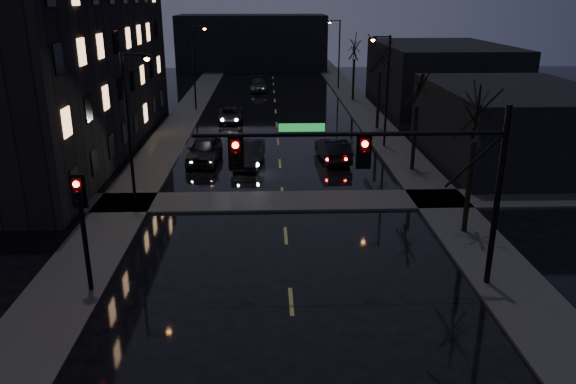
{
  "coord_description": "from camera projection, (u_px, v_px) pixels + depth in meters",
  "views": [
    {
      "loc": [
        -0.77,
        -10.0,
        10.52
      ],
      "look_at": [
        -0.0,
        10.99,
        3.2
      ],
      "focal_mm": 35.0,
      "sensor_mm": 36.0,
      "label": 1
    }
  ],
  "objects": [
    {
      "name": "oncoming_car_a",
      "position": [
        204.0,
        150.0,
        37.51
      ],
      "size": [
        2.29,
        5.13,
        1.71
      ],
      "primitive_type": "imported",
      "rotation": [
        0.0,
        0.0,
        -0.05
      ],
      "color": "black",
      "rests_on": "ground"
    },
    {
      "name": "signal_mast",
      "position": [
        398.0,
        165.0,
        19.95
      ],
      "size": [
        11.11,
        0.41,
        7.0
      ],
      "color": "black",
      "rests_on": "ground"
    },
    {
      "name": "far_block",
      "position": [
        252.0,
        42.0,
        85.11
      ],
      "size": [
        22.0,
        10.0,
        8.0
      ],
      "primitive_type": "cube",
      "color": "black",
      "rests_on": "ground"
    },
    {
      "name": "streetlight_r_mid",
      "position": [
        385.0,
        82.0,
        39.93
      ],
      "size": [
        1.53,
        0.28,
        8.0
      ],
      "color": "black",
      "rests_on": "ground"
    },
    {
      "name": "sidewalk_right",
      "position": [
        380.0,
        131.0,
        46.23
      ],
      "size": [
        3.0,
        140.0,
        0.12
      ],
      "primitive_type": "cube",
      "color": "#2D2D2B",
      "rests_on": "ground"
    },
    {
      "name": "signal_pole_left",
      "position": [
        82.0,
        218.0,
        20.16
      ],
      "size": [
        0.35,
        0.41,
        4.53
      ],
      "color": "black",
      "rests_on": "ground"
    },
    {
      "name": "oncoming_car_c",
      "position": [
        231.0,
        115.0,
        49.64
      ],
      "size": [
        2.31,
        4.66,
        1.27
      ],
      "primitive_type": "imported",
      "rotation": [
        0.0,
        0.0,
        0.05
      ],
      "color": "black",
      "rests_on": "ground"
    },
    {
      "name": "sidewalk_left",
      "position": [
        173.0,
        133.0,
        45.64
      ],
      "size": [
        3.0,
        140.0,
        0.12
      ],
      "primitive_type": "cube",
      "color": "#2D2D2B",
      "rests_on": "ground"
    },
    {
      "name": "sidewalk_cross",
      "position": [
        283.0,
        201.0,
        30.36
      ],
      "size": [
        40.0,
        3.0,
        0.12
      ],
      "primitive_type": "cube",
      "color": "#2D2D2B",
      "rests_on": "ground"
    },
    {
      "name": "streetlight_l_far",
      "position": [
        196.0,
        60.0,
        53.56
      ],
      "size": [
        1.53,
        0.28,
        8.0
      ],
      "color": "black",
      "rests_on": "ground"
    },
    {
      "name": "commercial_right_far",
      "position": [
        439.0,
        74.0,
        57.82
      ],
      "size": [
        12.0,
        18.0,
        6.0
      ],
      "primitive_type": "cube",
      "color": "black",
      "rests_on": "ground"
    },
    {
      "name": "tree_far",
      "position": [
        355.0,
        42.0,
        58.4
      ],
      "size": [
        3.43,
        3.43,
        7.88
      ],
      "color": "black",
      "rests_on": "ground"
    },
    {
      "name": "lead_car",
      "position": [
        333.0,
        150.0,
        37.87
      ],
      "size": [
        2.17,
        4.82,
        1.54
      ],
      "primitive_type": "imported",
      "rotation": [
        0.0,
        0.0,
        3.26
      ],
      "color": "black",
      "rests_on": "ground"
    },
    {
      "name": "apartment_block",
      "position": [
        39.0,
        66.0,
        38.69
      ],
      "size": [
        12.0,
        30.0,
        12.0
      ],
      "primitive_type": "cube",
      "color": "black",
      "rests_on": "ground"
    },
    {
      "name": "tree_near",
      "position": [
        478.0,
        101.0,
        24.38
      ],
      "size": [
        3.52,
        3.52,
        8.08
      ],
      "color": "black",
      "rests_on": "ground"
    },
    {
      "name": "streetlight_l_near",
      "position": [
        132.0,
        118.0,
        28.08
      ],
      "size": [
        1.53,
        0.28,
        8.0
      ],
      "color": "black",
      "rests_on": "ground"
    },
    {
      "name": "oncoming_car_b",
      "position": [
        249.0,
        153.0,
        36.87
      ],
      "size": [
        2.17,
        4.9,
        1.56
      ],
      "primitive_type": "imported",
      "rotation": [
        0.0,
        0.0,
        -0.11
      ],
      "color": "black",
      "rests_on": "ground"
    },
    {
      "name": "oncoming_car_d",
      "position": [
        259.0,
        84.0,
        66.15
      ],
      "size": [
        2.24,
        5.36,
        1.55
      ],
      "primitive_type": "imported",
      "rotation": [
        0.0,
        0.0,
        0.01
      ],
      "color": "black",
      "rests_on": "ground"
    },
    {
      "name": "commercial_right_near",
      "position": [
        513.0,
        125.0,
        37.17
      ],
      "size": [
        10.0,
        14.0,
        5.0
      ],
      "primitive_type": "cube",
      "color": "black",
      "rests_on": "ground"
    },
    {
      "name": "tree_mid_a",
      "position": [
        419.0,
        79.0,
        33.95
      ],
      "size": [
        3.3,
        3.3,
        7.58
      ],
      "color": "black",
      "rests_on": "ground"
    },
    {
      "name": "tree_mid_b",
      "position": [
        381.0,
        48.0,
        45.01
      ],
      "size": [
        3.74,
        3.74,
        8.59
      ],
      "color": "black",
      "rests_on": "ground"
    },
    {
      "name": "streetlight_r_far",
      "position": [
        337.0,
        48.0,
        66.35
      ],
      "size": [
        1.53,
        0.28,
        8.0
      ],
      "color": "black",
      "rests_on": "ground"
    }
  ]
}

